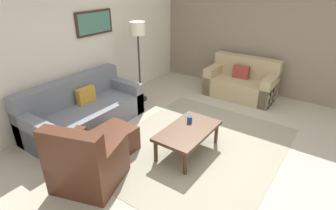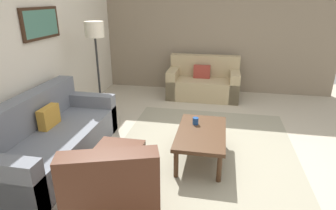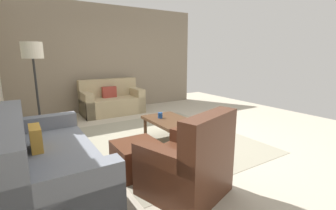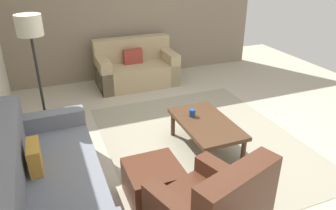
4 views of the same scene
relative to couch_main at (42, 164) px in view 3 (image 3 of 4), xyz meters
The scene contains 10 objects.
ground_plane 2.18m from the couch_main, 74.26° to the right, with size 8.00×8.00×0.00m, color #B2A893.
stone_feature_panel 4.29m from the couch_main, 30.13° to the right, with size 0.12×5.20×2.80m, color gray.
area_rug 2.18m from the couch_main, 74.26° to the right, with size 3.11×2.56×0.01m, color gray.
couch_main is the anchor object (origin of this frame).
couch_loveseat 3.59m from the couch_main, 31.39° to the right, with size 0.83×1.52×0.88m.
armchair_leather 1.68m from the couch_main, 127.11° to the right, with size 1.01×1.01×0.95m.
ottoman 1.11m from the couch_main, 101.93° to the right, with size 0.56×0.56×0.40m, color #4C2819.
coffee_table 2.07m from the couch_main, 78.57° to the right, with size 1.10×0.64×0.41m.
cup 2.03m from the couch_main, 72.10° to the right, with size 0.08×0.08×0.10m, color #1E478C.
lamp_standing 1.89m from the couch_main, ahead, with size 0.32×0.32×1.71m.
Camera 3 is at (-3.47, 2.20, 1.52)m, focal length 25.32 mm.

